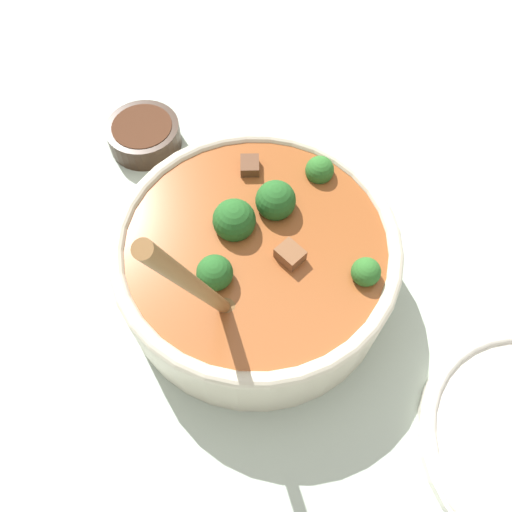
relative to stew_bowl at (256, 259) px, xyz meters
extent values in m
plane|color=#ADBCAD|center=(0.00, 0.00, -0.05)|extent=(4.00, 4.00, 0.00)
cylinder|color=beige|center=(0.00, 0.00, -0.01)|extent=(0.30, 0.30, 0.09)
torus|color=beige|center=(0.00, 0.00, 0.03)|extent=(0.30, 0.30, 0.02)
cylinder|color=brown|center=(0.00, 0.00, 0.01)|extent=(0.27, 0.27, 0.06)
sphere|color=#2D6B28|center=(-0.06, -0.09, 0.04)|extent=(0.03, 0.03, 0.03)
cylinder|color=#6B9956|center=(-0.06, -0.09, 0.02)|extent=(0.01, 0.01, 0.01)
sphere|color=#235B23|center=(0.02, -0.02, 0.04)|extent=(0.04, 0.04, 0.04)
cylinder|color=#6B9956|center=(0.02, -0.02, 0.01)|extent=(0.02, 0.02, 0.02)
sphere|color=#2D6B28|center=(-0.11, 0.03, 0.04)|extent=(0.03, 0.03, 0.03)
cylinder|color=#6B9956|center=(-0.11, 0.03, 0.02)|extent=(0.01, 0.01, 0.01)
sphere|color=#235B23|center=(-0.01, -0.04, 0.05)|extent=(0.04, 0.04, 0.04)
cylinder|color=#6B9956|center=(-0.01, -0.04, 0.02)|extent=(0.01, 0.01, 0.02)
sphere|color=#235B23|center=(0.03, 0.05, 0.05)|extent=(0.04, 0.04, 0.04)
cylinder|color=#6B9956|center=(0.03, 0.05, 0.02)|extent=(0.01, 0.01, 0.02)
cube|color=brown|center=(-0.04, 0.01, 0.04)|extent=(0.03, 0.03, 0.02)
cube|color=brown|center=(0.02, -0.09, 0.04)|extent=(0.02, 0.03, 0.02)
ellipsoid|color=brown|center=(0.02, 0.07, 0.03)|extent=(0.04, 0.03, 0.01)
cylinder|color=brown|center=(0.03, 0.11, 0.14)|extent=(0.03, 0.08, 0.22)
cylinder|color=black|center=(0.17, -0.19, -0.04)|extent=(0.10, 0.10, 0.03)
cylinder|color=#472819|center=(0.17, -0.19, -0.03)|extent=(0.08, 0.08, 0.01)
camera|label=1|loc=(-0.03, 0.26, 0.46)|focal=35.00mm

